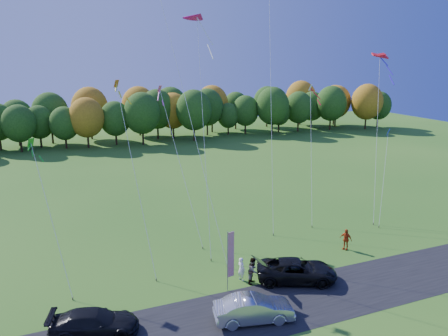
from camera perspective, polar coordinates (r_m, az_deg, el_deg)
name	(u,v)px	position (r m, az deg, el deg)	size (l,w,h in m)	color
ground	(255,278)	(33.46, 4.02, -14.12)	(160.00, 160.00, 0.00)	#296019
asphalt_strip	(281,305)	(30.42, 7.51, -17.36)	(90.00, 6.00, 0.01)	black
tree_line	(125,144)	(83.87, -12.83, 3.07)	(116.00, 12.00, 10.00)	#1E4711
black_suv	(297,270)	(33.09, 9.48, -13.06)	(2.67, 5.80, 1.61)	black
silver_sedan	(254,309)	(28.37, 3.91, -17.89)	(1.72, 4.94, 1.63)	#AAAAAF
dark_truck_a	(94,323)	(28.28, -16.60, -18.79)	(2.10, 5.17, 1.50)	black
person_tailgate_a	(241,269)	(32.70, 2.27, -13.04)	(0.65, 0.43, 1.79)	white
person_tailgate_b	(253,270)	(32.37, 3.82, -13.21)	(0.94, 0.73, 1.94)	gray
person_east	(346,239)	(38.83, 15.62, -8.95)	(1.07, 0.45, 1.83)	#B83411
feather_flag	(230,254)	(30.67, 0.80, -11.16)	(0.57, 0.21, 4.44)	#999999
kite_delta_blue	(183,90)	(35.18, -5.36, 10.16)	(5.17, 11.01, 27.60)	#4C3F33
kite_parafoil_orange	(271,68)	(44.34, 6.09, 12.81)	(7.10, 13.28, 29.94)	#4C3F33
kite_delta_red	(203,126)	(37.23, -2.70, 5.49)	(3.43, 9.86, 20.80)	#4C3F33
kite_parafoil_rainbow	(377,135)	(46.86, 19.36, 4.05)	(6.24, 6.76, 16.67)	#4C3F33
kite_diamond_yellow	(136,178)	(33.27, -11.48, -1.24)	(1.66, 6.42, 14.50)	#4C3F33
kite_diamond_green	(51,217)	(33.04, -21.70, -5.91)	(2.30, 6.53, 10.52)	#4C3F33
kite_diamond_white	(311,153)	(44.44, 11.32, 1.89)	(3.64, 6.64, 13.48)	#4C3F33
kite_diamond_pink	(180,163)	(39.36, -5.79, 0.64)	(1.74, 8.93, 13.60)	#4C3F33
kite_diamond_blue_low	(384,178)	(45.50, 20.13, -1.26)	(3.59, 3.72, 9.20)	#4C3F33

